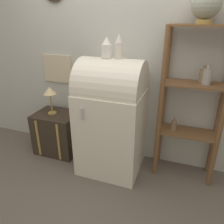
# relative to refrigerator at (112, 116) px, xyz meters

# --- Properties ---
(ground_plane) EXTENTS (12.00, 12.00, 0.00)m
(ground_plane) POSITION_rel_refrigerator_xyz_m (0.00, -0.22, -0.70)
(ground_plane) COLOR #60564C
(wall_back) EXTENTS (7.00, 0.09, 2.70)m
(wall_back) POSITION_rel_refrigerator_xyz_m (-0.01, 0.36, 0.65)
(wall_back) COLOR #B7B7AD
(wall_back) RESTS_ON ground_plane
(refrigerator) EXTENTS (0.72, 0.69, 1.35)m
(refrigerator) POSITION_rel_refrigerator_xyz_m (0.00, 0.00, 0.00)
(refrigerator) COLOR silver
(refrigerator) RESTS_ON ground_plane
(suitcase_trunk) EXTENTS (0.56, 0.45, 0.57)m
(suitcase_trunk) POSITION_rel_refrigerator_xyz_m (-0.82, 0.07, -0.42)
(suitcase_trunk) COLOR #33281E
(suitcase_trunk) RESTS_ON ground_plane
(shelf_unit) EXTENTS (0.66, 0.30, 1.69)m
(shelf_unit) POSITION_rel_refrigerator_xyz_m (0.85, 0.16, 0.26)
(shelf_unit) COLOR brown
(shelf_unit) RESTS_ON ground_plane
(globe) EXTENTS (0.27, 0.27, 0.31)m
(globe) POSITION_rel_refrigerator_xyz_m (0.84, 0.16, 1.15)
(globe) COLOR #AD8942
(globe) RESTS_ON shelf_unit
(vase_left) EXTENTS (0.10, 0.10, 0.21)m
(vase_left) POSITION_rel_refrigerator_xyz_m (-0.05, -0.00, 0.75)
(vase_left) COLOR white
(vase_left) RESTS_ON refrigerator
(vase_center) EXTENTS (0.08, 0.08, 0.24)m
(vase_center) POSITION_rel_refrigerator_xyz_m (0.07, 0.01, 0.77)
(vase_center) COLOR silver
(vase_center) RESTS_ON refrigerator
(desk_lamp) EXTENTS (0.16, 0.16, 0.36)m
(desk_lamp) POSITION_rel_refrigerator_xyz_m (-0.86, 0.07, 0.16)
(desk_lamp) COLOR #AD8942
(desk_lamp) RESTS_ON suitcase_trunk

